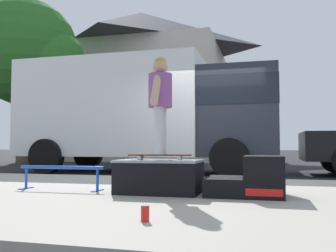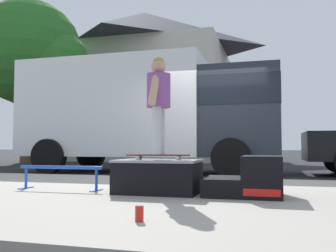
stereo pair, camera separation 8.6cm
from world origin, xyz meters
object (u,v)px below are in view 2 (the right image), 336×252
object	(u,v)px
soda_can	(139,213)
street_tree_main	(34,56)
skate_box	(158,175)
kicker_ramp	(250,179)
skater_kid	(159,97)
box_truck	(150,110)
grind_rail	(60,172)
skateboard	(158,155)

from	to	relation	value
soda_can	street_tree_main	bearing A→B (deg)	128.76
skate_box	kicker_ramp	xyz separation A→B (m)	(1.13, -0.00, -0.03)
kicker_ramp	soda_can	size ratio (longest dim) A/B	7.11
skate_box	skater_kid	world-z (taller)	skater_kid
skater_kid	box_truck	distance (m)	5.53
grind_rail	skateboard	xyz separation A→B (m)	(1.40, -0.02, 0.24)
skater_kid	box_truck	world-z (taller)	box_truck
box_truck	skateboard	bearing A→B (deg)	-70.51
kicker_ramp	grind_rail	distance (m)	2.52
grind_rail	street_tree_main	distance (m)	12.38
grind_rail	street_tree_main	size ratio (longest dim) A/B	0.18
skateboard	skater_kid	size ratio (longest dim) A/B	0.64
skate_box	street_tree_main	distance (m)	13.22
grind_rail	soda_can	world-z (taller)	grind_rail
skateboard	skater_kid	world-z (taller)	skater_kid
skateboard	soda_can	bearing A→B (deg)	-77.84
skateboard	skater_kid	bearing A→B (deg)	0.00
skater_kid	street_tree_main	bearing A→B (deg)	132.37
soda_can	street_tree_main	world-z (taller)	street_tree_main
skateboard	street_tree_main	size ratio (longest dim) A/B	0.11
kicker_ramp	grind_rail	bearing A→B (deg)	-179.87
box_truck	skate_box	bearing A→B (deg)	-70.51
street_tree_main	skateboard	bearing A→B (deg)	-47.63
street_tree_main	skate_box	bearing A→B (deg)	-47.58
kicker_ramp	skater_kid	distance (m)	1.51
skateboard	box_truck	world-z (taller)	box_truck
soda_can	skater_kid	bearing A→B (deg)	102.16
kicker_ramp	soda_can	distance (m)	1.91
skater_kid	soda_can	size ratio (longest dim) A/B	9.85
skate_box	grind_rail	distance (m)	1.39
skate_box	kicker_ramp	world-z (taller)	kicker_ramp
skate_box	soda_can	size ratio (longest dim) A/B	8.23
skate_box	grind_rail	world-z (taller)	skate_box
kicker_ramp	soda_can	world-z (taller)	kicker_ramp
grind_rail	skater_kid	distance (m)	1.71
grind_rail	box_truck	size ratio (longest dim) A/B	0.18
skate_box	skater_kid	distance (m)	0.99
box_truck	street_tree_main	bearing A→B (deg)	148.42
skater_kid	street_tree_main	xyz separation A→B (m)	(-8.45, 9.26, 3.29)
kicker_ramp	box_truck	xyz separation A→B (m)	(-2.96, 5.17, 1.38)
kicker_ramp	skater_kid	xyz separation A→B (m)	(-1.12, -0.03, 1.02)
skateboard	box_truck	distance (m)	5.63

